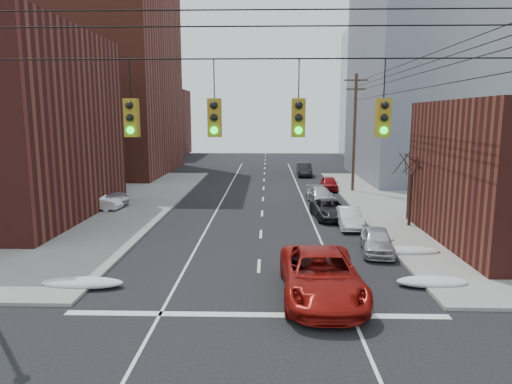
# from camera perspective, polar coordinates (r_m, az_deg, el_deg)

# --- Properties ---
(building_brick_tall) EXTENTS (24.00, 20.00, 30.00)m
(building_brick_tall) POSITION_cam_1_polar(r_m,az_deg,el_deg) (62.60, -22.39, 15.99)
(building_brick_tall) COLOR maroon
(building_brick_tall) RESTS_ON ground
(building_brick_far) EXTENTS (22.00, 18.00, 12.00)m
(building_brick_far) POSITION_cam_1_polar(r_m,az_deg,el_deg) (87.21, -16.32, 8.34)
(building_brick_far) COLOR #521D18
(building_brick_far) RESTS_ON ground
(building_office) EXTENTS (22.00, 20.00, 25.00)m
(building_office) POSITION_cam_1_polar(r_m,az_deg,el_deg) (57.58, 24.26, 13.99)
(building_office) COLOR gray
(building_office) RESTS_ON ground
(building_glass) EXTENTS (20.00, 18.00, 22.00)m
(building_glass) POSITION_cam_1_polar(r_m,az_deg,el_deg) (82.65, 18.46, 11.67)
(building_glass) COLOR gray
(building_glass) RESTS_ON ground
(utility_pole_far) EXTENTS (2.20, 0.28, 11.00)m
(utility_pole_far) POSITION_cam_1_polar(r_m,az_deg,el_deg) (43.89, 12.21, 7.48)
(utility_pole_far) COLOR #473323
(utility_pole_far) RESTS_ON ground
(traffic_signals) EXTENTS (17.00, 0.42, 2.02)m
(traffic_signals) POSITION_cam_1_polar(r_m,az_deg,el_deg) (12.08, 0.02, 9.58)
(traffic_signals) COLOR black
(traffic_signals) RESTS_ON ground
(bare_tree) EXTENTS (2.09, 2.20, 4.93)m
(bare_tree) POSITION_cam_1_polar(r_m,az_deg,el_deg) (30.90, 18.74, -0.02)
(bare_tree) COLOR black
(bare_tree) RESTS_ON ground
(snow_nw) EXTENTS (3.50, 1.08, 0.42)m
(snow_nw) POSITION_cam_1_polar(r_m,az_deg,el_deg) (20.90, -20.91, -10.55)
(snow_nw) COLOR silver
(snow_nw) RESTS_ON ground
(snow_ne) EXTENTS (3.00, 1.08, 0.42)m
(snow_ne) POSITION_cam_1_polar(r_m,az_deg,el_deg) (21.06, 21.16, -10.42)
(snow_ne) COLOR silver
(snow_ne) RESTS_ON ground
(snow_east_far) EXTENTS (4.00, 1.08, 0.42)m
(snow_east_far) POSITION_cam_1_polar(r_m,az_deg,el_deg) (25.12, 17.72, -7.02)
(snow_east_far) COLOR silver
(snow_east_far) RESTS_ON ground
(red_pickup) EXTENTS (3.10, 6.63, 1.84)m
(red_pickup) POSITION_cam_1_polar(r_m,az_deg,el_deg) (18.54, 8.13, -10.26)
(red_pickup) COLOR maroon
(red_pickup) RESTS_ON ground
(parked_car_a) EXTENTS (2.10, 4.11, 1.34)m
(parked_car_a) POSITION_cam_1_polar(r_m,az_deg,el_deg) (24.93, 14.90, -5.91)
(parked_car_a) COLOR #BABABF
(parked_car_a) RESTS_ON ground
(parked_car_b) EXTENTS (1.53, 3.99, 1.30)m
(parked_car_b) POSITION_cam_1_polar(r_m,az_deg,el_deg) (30.11, 11.62, -3.19)
(parked_car_b) COLOR silver
(parked_car_b) RESTS_ON ground
(parked_car_c) EXTENTS (2.58, 4.92, 1.32)m
(parked_car_c) POSITION_cam_1_polar(r_m,az_deg,el_deg) (32.56, 9.21, -2.14)
(parked_car_c) COLOR black
(parked_car_c) RESTS_ON ground
(parked_car_d) EXTENTS (2.39, 4.64, 1.29)m
(parked_car_d) POSITION_cam_1_polar(r_m,az_deg,el_deg) (38.12, 8.08, -0.45)
(parked_car_d) COLOR #B6B6BB
(parked_car_d) RESTS_ON ground
(parked_car_e) EXTENTS (1.76, 3.99, 1.33)m
(parked_car_e) POSITION_cam_1_polar(r_m,az_deg,el_deg) (44.93, 9.13, 1.06)
(parked_car_e) COLOR maroon
(parked_car_e) RESTS_ON ground
(parked_car_f) EXTENTS (1.70, 4.76, 1.56)m
(parked_car_f) POSITION_cam_1_polar(r_m,az_deg,el_deg) (55.27, 6.04, 2.80)
(parked_car_f) COLOR black
(parked_car_f) RESTS_ON ground
(lot_car_a) EXTENTS (3.99, 1.71, 1.28)m
(lot_car_a) POSITION_cam_1_polar(r_m,az_deg,el_deg) (36.42, -19.45, -1.13)
(lot_car_a) COLOR silver
(lot_car_a) RESTS_ON sidewalk_nw
(lot_car_b) EXTENTS (5.75, 3.56, 1.48)m
(lot_car_b) POSITION_cam_1_polar(r_m,az_deg,el_deg) (38.00, -19.29, -0.54)
(lot_car_b) COLOR silver
(lot_car_b) RESTS_ON sidewalk_nw
(lot_car_c) EXTENTS (5.51, 3.71, 1.48)m
(lot_car_c) POSITION_cam_1_polar(r_m,az_deg,el_deg) (38.70, -25.82, -0.78)
(lot_car_c) COLOR black
(lot_car_c) RESTS_ON sidewalk_nw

